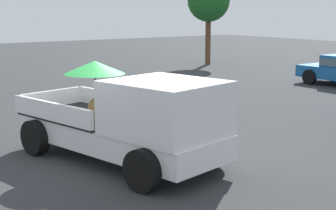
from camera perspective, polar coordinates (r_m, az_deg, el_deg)
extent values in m
plane|color=#2D3033|center=(11.06, -5.62, -6.32)|extent=(80.00, 80.00, 0.00)
cylinder|color=black|center=(10.48, 4.81, -4.99)|extent=(0.84, 0.43, 0.80)
cylinder|color=black|center=(9.08, -2.89, -7.50)|extent=(0.84, 0.43, 0.80)
cylinder|color=black|center=(12.85, -7.60, -2.07)|extent=(0.84, 0.43, 0.80)
cylinder|color=black|center=(11.74, -14.98, -3.60)|extent=(0.84, 0.43, 0.80)
cube|color=white|center=(10.90, -5.68, -3.46)|extent=(5.26, 2.74, 0.50)
cube|color=white|center=(9.75, -0.27, -0.36)|extent=(2.42, 2.23, 1.08)
cube|color=#4C606B|center=(9.07, 4.36, 0.05)|extent=(0.39, 1.70, 0.64)
cube|color=black|center=(11.70, -9.46, -1.15)|extent=(3.11, 2.35, 0.06)
cube|color=white|center=(12.23, -6.10, 0.56)|extent=(2.77, 0.64, 0.40)
cube|color=white|center=(11.13, -13.22, -0.71)|extent=(2.77, 0.64, 0.40)
cube|color=white|center=(12.73, -13.23, 0.74)|extent=(0.46, 1.82, 0.40)
ellipsoid|color=olive|center=(10.87, -7.87, -0.46)|extent=(0.73, 0.45, 0.52)
sphere|color=olive|center=(10.59, -6.88, 1.02)|extent=(0.33, 0.33, 0.28)
cone|color=olive|center=(10.62, -6.56, 1.82)|extent=(0.11, 0.11, 0.12)
cone|color=olive|center=(10.52, -7.22, 1.71)|extent=(0.11, 0.11, 0.12)
cylinder|color=black|center=(10.99, -8.32, 1.05)|extent=(0.04, 0.04, 1.05)
cone|color=#19722D|center=(10.90, -8.41, 4.29)|extent=(1.56, 1.56, 0.28)
cylinder|color=black|center=(22.85, 15.92, 3.10)|extent=(0.66, 0.22, 0.66)
cylinder|color=black|center=(24.25, 18.51, 3.38)|extent=(0.66, 0.22, 0.66)
cylinder|color=brown|center=(30.07, 4.60, 7.41)|extent=(0.32, 0.32, 2.92)
sphere|color=#19561E|center=(30.02, 4.67, 11.87)|extent=(2.50, 2.50, 2.50)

